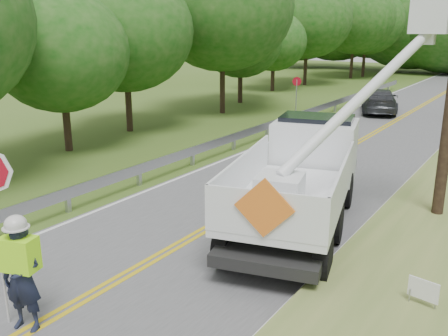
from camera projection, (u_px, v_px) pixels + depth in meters
The scene contains 10 objects.
ground at pixel (43, 324), 8.94m from camera, with size 140.00×140.00×0.00m, color #3E5A19.
road at pixel (331, 158), 20.17m from camera, with size 7.20×96.00×0.03m.
guardrail at pixel (257, 130), 22.87m from camera, with size 0.18×48.00×0.77m.
treeline_left at pixel (273, 21), 35.72m from camera, with size 10.31×52.60×10.06m.
flagger at pixel (21, 269), 8.47m from camera, with size 1.18×0.68×3.25m.
bucket_truck at pixel (313, 161), 13.64m from camera, with size 4.88×7.70×7.11m.
suv_silver at pixel (315, 130), 21.82m from camera, with size 2.47×5.35×1.49m, color #B6B9BF.
suv_darkgrey at pixel (379, 101), 30.58m from camera, with size 2.05×5.04×1.46m, color #373A3E.
stop_sign_permanent at pixel (296, 92), 27.91m from camera, with size 0.50×0.22×2.47m.
yard_sign at pixel (423, 291), 8.90m from camera, with size 0.56×0.13×0.81m.
Camera 1 is at (7.05, -4.71, 5.20)m, focal length 39.48 mm.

